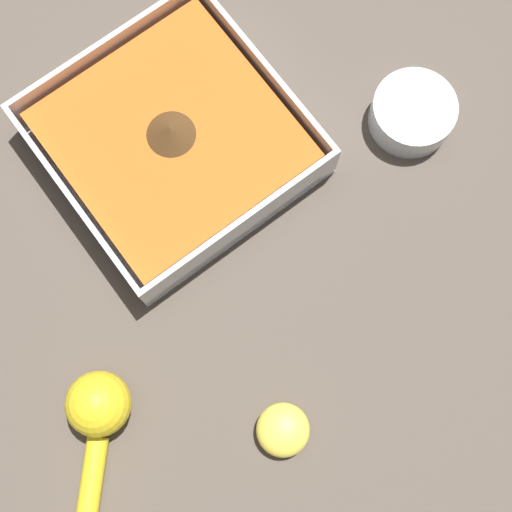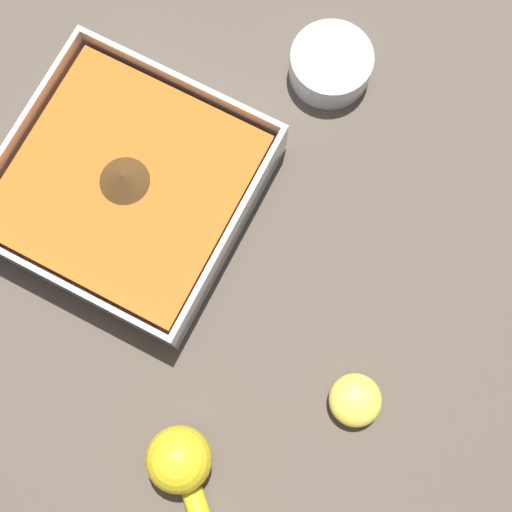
{
  "view_description": "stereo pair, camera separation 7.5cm",
  "coord_description": "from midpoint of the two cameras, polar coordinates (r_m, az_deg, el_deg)",
  "views": [
    {
      "loc": [
        -0.14,
        -0.28,
        0.77
      ],
      "look_at": [
        -0.04,
        -0.14,
        0.03
      ],
      "focal_mm": 50.0,
      "sensor_mm": 36.0,
      "label": 1
    },
    {
      "loc": [
        -0.19,
        -0.22,
        0.77
      ],
      "look_at": [
        -0.04,
        -0.14,
        0.03
      ],
      "focal_mm": 50.0,
      "sensor_mm": 36.0,
      "label": 2
    }
  ],
  "objects": [
    {
      "name": "ground_plane",
      "position": [
        0.82,
        -10.2,
        6.07
      ],
      "size": [
        4.0,
        4.0,
        0.0
      ],
      "primitive_type": "plane",
      "color": "brown"
    },
    {
      "name": "square_dish",
      "position": [
        0.8,
        -12.79,
        4.78
      ],
      "size": [
        0.26,
        0.26,
        0.07
      ],
      "color": "silver",
      "rests_on": "ground_plane"
    },
    {
      "name": "spice_bowl",
      "position": [
        0.84,
        3.43,
        14.46
      ],
      "size": [
        0.09,
        0.09,
        0.04
      ],
      "color": "silver",
      "rests_on": "ground_plane"
    },
    {
      "name": "lemon_squeezer",
      "position": [
        0.75,
        -8.53,
        -18.02
      ],
      "size": [
        0.17,
        0.18,
        0.07
      ],
      "rotation": [
        0.0,
        0.0,
        0.83
      ],
      "color": "yellow",
      "rests_on": "ground_plane"
    },
    {
      "name": "lemon_half",
      "position": [
        0.75,
        5.15,
        -12.05
      ],
      "size": [
        0.06,
        0.06,
        0.03
      ],
      "color": "#EFDB4C",
      "rests_on": "ground_plane"
    }
  ]
}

